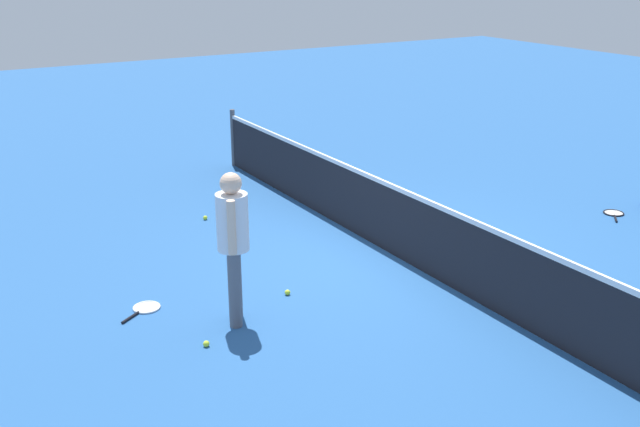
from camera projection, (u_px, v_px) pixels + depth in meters
name	position (u px, v px, depth m)	size (l,w,h in m)	color
ground_plane	(388.00, 251.00, 9.98)	(40.00, 40.00, 0.00)	#265693
court_net	(389.00, 217.00, 9.81)	(10.09, 0.09, 1.07)	#4C4C51
player_near_side	(233.00, 236.00, 7.76)	(0.51, 0.45, 1.70)	#595960
tennis_racket_near_player	(145.00, 308.00, 8.36)	(0.47, 0.58, 0.03)	white
tennis_racket_far_player	(614.00, 213.00, 11.39)	(0.53, 0.54, 0.03)	black
tennis_ball_near_player	(288.00, 292.00, 8.70)	(0.07, 0.07, 0.07)	#C6E033
tennis_ball_by_net	(205.00, 218.00, 11.15)	(0.07, 0.07, 0.07)	#C6E033
tennis_ball_baseline	(206.00, 344.00, 7.56)	(0.07, 0.07, 0.07)	#C6E033
tennis_ball_stray_left	(227.00, 229.00, 10.69)	(0.07, 0.07, 0.07)	#C6E033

